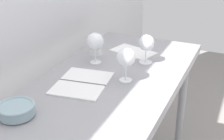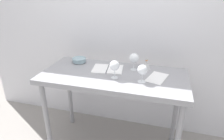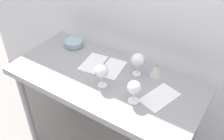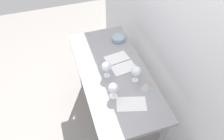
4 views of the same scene
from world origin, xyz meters
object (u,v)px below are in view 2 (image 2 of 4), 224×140
Objects in this scene: wine_glass_near_right at (142,70)px; open_notebook at (108,69)px; wine_glass_near_center at (115,66)px; tasting_sheet_upper at (157,78)px; decanter_funnel at (146,65)px; wine_glass_far_right at (134,58)px; tasting_bowl at (79,60)px.

open_notebook is (-0.37, 0.19, -0.11)m from wine_glass_near_right.
wine_glass_near_center is 0.51× the size of open_notebook.
tasting_sheet_upper is at bearing 43.74° from wine_glass_near_right.
wine_glass_near_center is at bearing -64.10° from open_notebook.
wine_glass_far_right is at bearing -152.50° from decanter_funnel.
decanter_funnel reaches higher than tasting_sheet_upper.
decanter_funnel is (-0.12, 0.19, 0.04)m from tasting_sheet_upper.
open_notebook is (-0.12, 0.18, -0.12)m from wine_glass_near_center.
wine_glass_far_right is 0.27m from wine_glass_near_center.
tasting_sheet_upper is (0.38, 0.10, -0.12)m from wine_glass_near_center.
tasting_bowl is (-0.62, 0.04, -0.09)m from wine_glass_far_right.
wine_glass_far_right is 1.14× the size of tasting_bowl.
tasting_bowl is (-0.36, 0.10, 0.02)m from open_notebook.
wine_glass_far_right is at bearing 114.46° from wine_glass_near_right.
wine_glass_near_right is 0.32m from decanter_funnel.
wine_glass_far_right is 0.15m from decanter_funnel.
open_notebook is 0.40m from decanter_funnel.
tasting_bowl is at bearing -175.49° from tasting_sheet_upper.
tasting_sheet_upper is at bearing -28.65° from wine_glass_far_right.
wine_glass_far_right is 0.52× the size of open_notebook.
decanter_funnel reaches higher than open_notebook.
wine_glass_near_center is 0.24m from open_notebook.
tasting_sheet_upper is at bearing -57.76° from decanter_funnel.
wine_glass_near_center is (-0.25, 0.02, 0.01)m from wine_glass_near_right.
open_notebook is 1.30× the size of tasting_sheet_upper.
open_notebook is at bearing -167.20° from wine_glass_far_right.
tasting_sheet_upper is 0.88m from tasting_bowl.
decanter_funnel is at bearing 138.30° from tasting_sheet_upper.
wine_glass_near_center is at bearing -148.57° from tasting_sheet_upper.
open_notebook is 0.50m from tasting_sheet_upper.
wine_glass_near_center is 1.12× the size of tasting_bowl.
wine_glass_near_center is (-0.14, -0.24, -0.00)m from wine_glass_far_right.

